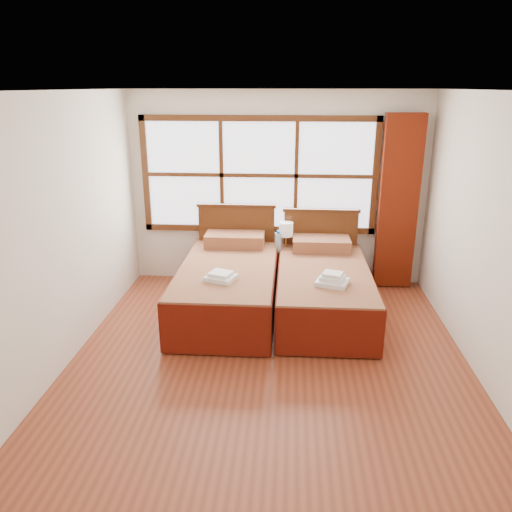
{
  "coord_description": "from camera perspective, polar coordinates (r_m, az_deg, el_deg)",
  "views": [
    {
      "loc": [
        0.18,
        -4.44,
        2.64
      ],
      "look_at": [
        -0.18,
        0.7,
        0.87
      ],
      "focal_mm": 35.0,
      "sensor_mm": 36.0,
      "label": 1
    }
  ],
  "objects": [
    {
      "name": "lamp",
      "position": [
        6.73,
        3.45,
        2.98
      ],
      "size": [
        0.19,
        0.19,
        0.37
      ],
      "color": "gold",
      "rests_on": "nightstand"
    },
    {
      "name": "curtain",
      "position": [
        6.86,
        15.94,
        5.82
      ],
      "size": [
        0.5,
        0.16,
        2.3
      ],
      "primitive_type": "cube",
      "color": "maroon",
      "rests_on": "wall_back"
    },
    {
      "name": "wall_back",
      "position": [
        6.83,
        2.45,
        7.58
      ],
      "size": [
        4.0,
        0.0,
        4.0
      ],
      "primitive_type": "plane",
      "rotation": [
        1.57,
        0.0,
        0.0
      ],
      "color": "silver",
      "rests_on": "floor"
    },
    {
      "name": "bottle_near",
      "position": [
        6.68,
        2.49,
        1.69
      ],
      "size": [
        0.07,
        0.07,
        0.28
      ],
      "color": "#A0BBCE",
      "rests_on": "nightstand"
    },
    {
      "name": "window",
      "position": [
        6.76,
        0.32,
        9.22
      ],
      "size": [
        3.16,
        0.06,
        1.56
      ],
      "color": "white",
      "rests_on": "wall_back"
    },
    {
      "name": "floor",
      "position": [
        5.17,
        1.47,
        -11.78
      ],
      "size": [
        4.5,
        4.5,
        0.0
      ],
      "primitive_type": "plane",
      "color": "brown",
      "rests_on": "ground"
    },
    {
      "name": "towels_left",
      "position": [
        5.54,
        -4.04,
        -2.35
      ],
      "size": [
        0.38,
        0.36,
        0.09
      ],
      "rotation": [
        0.0,
        0.0,
        -0.34
      ],
      "color": "white",
      "rests_on": "bed_left"
    },
    {
      "name": "bed_right",
      "position": [
        6.11,
        7.67,
        -3.52
      ],
      "size": [
        1.1,
        2.13,
        1.07
      ],
      "color": "#42200D",
      "rests_on": "floor"
    },
    {
      "name": "bed_left",
      "position": [
        6.13,
        -3.13,
        -3.14
      ],
      "size": [
        1.14,
        2.22,
        1.12
      ],
      "color": "#42200D",
      "rests_on": "floor"
    },
    {
      "name": "wall_left",
      "position": [
        5.13,
        -21.35,
        2.46
      ],
      "size": [
        0.0,
        4.5,
        4.5
      ],
      "primitive_type": "plane",
      "rotation": [
        1.57,
        0.0,
        1.57
      ],
      "color": "silver",
      "rests_on": "floor"
    },
    {
      "name": "wall_right",
      "position": [
        4.98,
        25.26,
        1.48
      ],
      "size": [
        0.0,
        4.5,
        4.5
      ],
      "primitive_type": "plane",
      "rotation": [
        1.57,
        0.0,
        -1.57
      ],
      "color": "silver",
      "rests_on": "floor"
    },
    {
      "name": "nightstand",
      "position": [
        6.86,
        2.95,
        -1.33
      ],
      "size": [
        0.4,
        0.4,
        0.54
      ],
      "color": "#4E2711",
      "rests_on": "floor"
    },
    {
      "name": "towels_right",
      "position": [
        5.52,
        8.72,
        -2.7
      ],
      "size": [
        0.4,
        0.37,
        0.14
      ],
      "rotation": [
        0.0,
        0.0,
        -0.31
      ],
      "color": "white",
      "rests_on": "bed_right"
    },
    {
      "name": "ceiling",
      "position": [
        4.45,
        1.77,
        18.41
      ],
      "size": [
        4.5,
        4.5,
        0.0
      ],
      "primitive_type": "plane",
      "rotation": [
        3.14,
        0.0,
        0.0
      ],
      "color": "white",
      "rests_on": "wall_back"
    },
    {
      "name": "bottle_far",
      "position": [
        6.65,
        2.61,
        1.59
      ],
      "size": [
        0.07,
        0.07,
        0.27
      ],
      "color": "#A0BBCE",
      "rests_on": "nightstand"
    }
  ]
}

